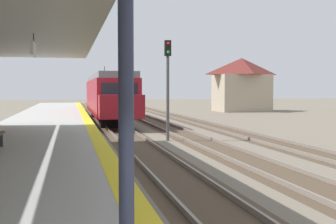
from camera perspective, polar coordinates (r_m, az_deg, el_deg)
station_platform at (r=18.89m, az=-16.40°, el=-3.97°), size 5.00×80.00×0.91m
track_pair_nearest_platform at (r=23.07m, az=-4.72°, el=-3.61°), size 2.34×120.00×0.16m
track_pair_middle at (r=23.77m, az=3.45°, el=-3.41°), size 2.34×120.00×0.16m
track_pair_far_side at (r=24.91m, az=11.00°, el=-3.17°), size 2.34×120.00×0.16m
approaching_train at (r=37.05m, az=-7.72°, el=2.17°), size 2.93×19.60×4.76m
rail_signal_post at (r=22.79m, az=-0.03°, el=4.24°), size 0.32×0.34×5.20m
distant_trackside_house at (r=53.85m, az=9.48°, el=3.65°), size 6.60×5.28×6.40m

